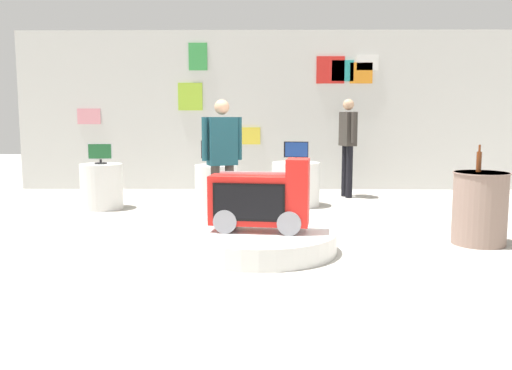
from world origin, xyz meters
The scene contains 14 objects.
ground_plane centered at (0.00, 0.00, 0.00)m, with size 30.00×30.00×0.00m, color #B2ADA3.
back_wall_display centered at (0.00, 4.99, 1.58)m, with size 10.40×0.13×3.14m.
main_display_pedestal centered at (-0.36, -0.11, 0.11)m, with size 1.69×1.69×0.23m, color silver.
novelty_firetruck_tv centered at (-0.34, -0.12, 0.55)m, with size 1.11×0.53×0.79m.
display_pedestal_left_rear centered at (-2.89, 2.63, 0.36)m, with size 0.66×0.66×0.72m, color silver.
tv_on_left_rear centered at (-2.89, 2.62, 0.89)m, with size 0.38×0.19×0.33m.
display_pedestal_center_rear centered at (-1.05, 2.45, 0.36)m, with size 0.65×0.65×0.72m, color silver.
tv_on_center_rear centered at (-1.05, 2.44, 0.92)m, with size 0.45×0.24×0.38m.
display_pedestal_right_rear centered at (0.23, 2.95, 0.36)m, with size 0.78×0.78×0.72m, color silver.
tv_on_right_rear centered at (0.23, 2.95, 0.91)m, with size 0.40×0.16×0.34m.
side_table_round centered at (2.18, 0.26, 0.43)m, with size 0.62×0.62×0.84m.
bottle_on_side_table centered at (2.16, 0.31, 0.96)m, with size 0.06×0.06×0.31m.
shopper_browsing_near_truck centered at (1.22, 3.92, 1.05)m, with size 0.29×0.55×1.78m.
shopper_browsing_rear centered at (-0.86, 1.31, 0.99)m, with size 0.52×0.33×1.69m.
Camera 1 is at (-0.33, -5.90, 1.47)m, focal length 37.96 mm.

